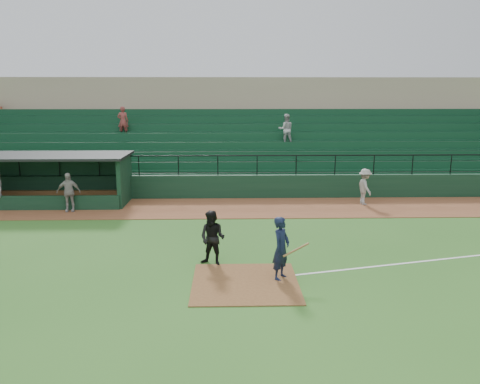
{
  "coord_description": "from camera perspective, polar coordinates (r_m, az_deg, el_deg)",
  "views": [
    {
      "loc": [
        -0.46,
        -13.56,
        5.28
      ],
      "look_at": [
        0.0,
        5.0,
        1.4
      ],
      "focal_mm": 35.32,
      "sensor_mm": 36.0,
      "label": 1
    }
  ],
  "objects": [
    {
      "name": "ground",
      "position": [
        14.56,
        0.5,
        -9.46
      ],
      "size": [
        90.0,
        90.0,
        0.0
      ],
      "primitive_type": "plane",
      "color": "#2C5F1E",
      "rests_on": "ground"
    },
    {
      "name": "warning_track",
      "position": [
        22.2,
        -0.19,
        -1.92
      ],
      "size": [
        40.0,
        4.0,
        0.03
      ],
      "primitive_type": "cube",
      "color": "brown",
      "rests_on": "ground"
    },
    {
      "name": "home_plate_dirt",
      "position": [
        13.63,
        0.64,
        -10.93
      ],
      "size": [
        3.0,
        3.0,
        0.03
      ],
      "primitive_type": "cube",
      "color": "brown",
      "rests_on": "ground"
    },
    {
      "name": "stadium_structure",
      "position": [
        30.17,
        -0.55,
        6.14
      ],
      "size": [
        38.0,
        13.08,
        6.4
      ],
      "color": "black",
      "rests_on": "ground"
    },
    {
      "name": "dugout",
      "position": [
        25.22,
        -23.02,
        1.86
      ],
      "size": [
        8.9,
        3.2,
        2.42
      ],
      "color": "black",
      "rests_on": "ground"
    },
    {
      "name": "batter_at_plate",
      "position": [
        13.67,
        5.01,
        -6.8
      ],
      "size": [
        1.16,
        0.81,
        1.86
      ],
      "color": "black",
      "rests_on": "ground"
    },
    {
      "name": "umpire",
      "position": [
        14.78,
        -3.34,
        -5.58
      ],
      "size": [
        1.03,
        0.93,
        1.74
      ],
      "primitive_type": "imported",
      "rotation": [
        0.0,
        0.0,
        -0.4
      ],
      "color": "black",
      "rests_on": "ground"
    },
    {
      "name": "runner",
      "position": [
        23.41,
        14.84,
        0.62
      ],
      "size": [
        0.79,
        1.2,
        1.74
      ],
      "primitive_type": "imported",
      "rotation": [
        0.0,
        0.0,
        1.7
      ],
      "color": "gray",
      "rests_on": "warning_track"
    },
    {
      "name": "dugout_player_a",
      "position": [
        22.66,
        -20.01,
        -0.01
      ],
      "size": [
        1.09,
        0.57,
        1.78
      ],
      "primitive_type": "imported",
      "rotation": [
        0.0,
        0.0,
        0.14
      ],
      "color": "#9F9994",
      "rests_on": "warning_track"
    }
  ]
}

